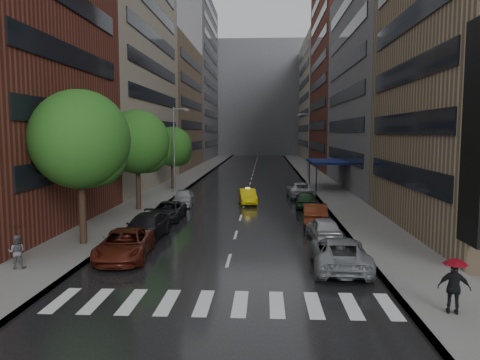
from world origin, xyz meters
name	(u,v)px	position (x,y,z in m)	size (l,w,h in m)	color
ground	(221,286)	(0.00, 0.00, 0.00)	(220.00, 220.00, 0.00)	gray
road	(252,176)	(0.00, 50.00, 0.01)	(14.00, 140.00, 0.01)	black
sidewalk_left	(192,175)	(-9.00, 50.00, 0.07)	(4.00, 140.00, 0.15)	gray
sidewalk_right	(313,176)	(9.00, 50.00, 0.07)	(4.00, 140.00, 0.15)	gray
crosswalk	(222,303)	(0.20, -2.00, 0.01)	(13.15, 2.80, 0.01)	silver
buildings_left	(163,75)	(-15.00, 58.79, 15.99)	(8.00, 108.00, 38.00)	maroon
buildings_right	(348,78)	(15.00, 56.70, 15.03)	(8.05, 109.10, 36.00)	#937A5B
building_far	(259,99)	(0.00, 118.00, 16.00)	(40.00, 14.00, 32.00)	slate
tree_near	(80,140)	(-8.60, 6.67, 6.12)	(5.61, 5.61, 8.93)	#382619
tree_mid	(137,142)	(-8.60, 18.59, 5.73)	(5.25, 5.25, 8.37)	#382619
tree_far	(172,147)	(-8.60, 33.09, 4.88)	(4.48, 4.48, 7.15)	#382619
taxi	(248,196)	(0.29, 23.11, 0.68)	(1.44, 4.13, 1.36)	yellow
parked_cars_left	(155,220)	(-5.40, 10.84, 0.73)	(2.97, 22.63, 1.53)	#4E190F
parked_cars_right	(313,211)	(5.40, 14.74, 0.75)	(2.83, 30.32, 1.55)	slate
ped_black_umbrella	(16,242)	(-9.78, 1.61, 1.40)	(0.96, 0.98, 2.09)	#535459
ped_red_umbrella	(454,281)	(8.50, -2.93, 1.33)	(1.17, 0.82, 2.01)	black
street_lamp_left	(175,148)	(-7.72, 30.00, 4.89)	(1.74, 0.22, 9.00)	gray
street_lamp_right	(308,144)	(7.72, 45.00, 4.89)	(1.74, 0.22, 9.00)	gray
awning	(327,162)	(8.98, 35.00, 3.13)	(4.00, 8.00, 3.12)	navy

